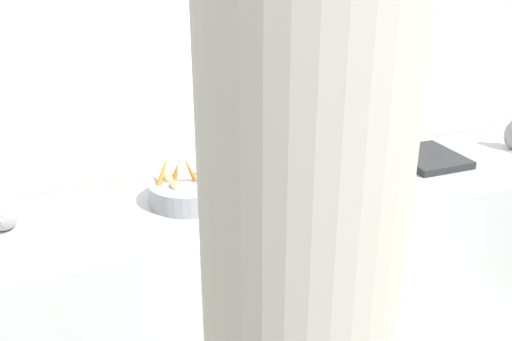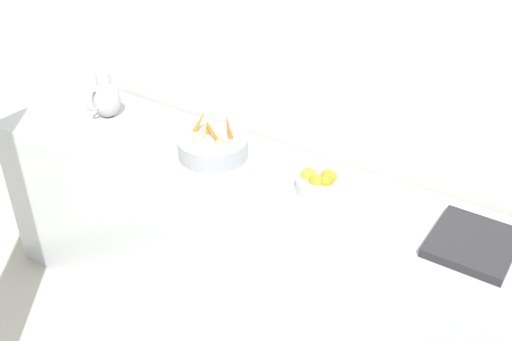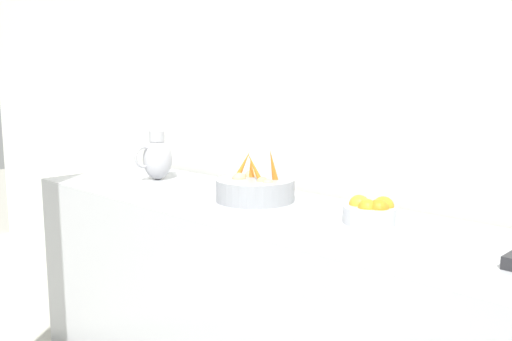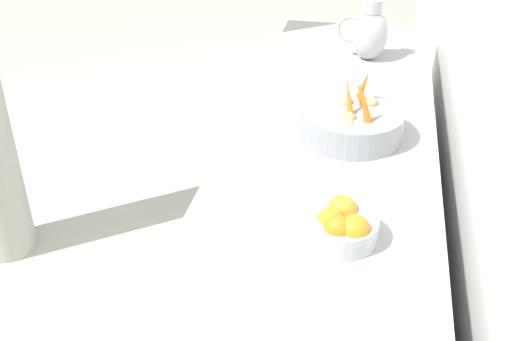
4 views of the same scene
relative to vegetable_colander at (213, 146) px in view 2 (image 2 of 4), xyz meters
name	(u,v)px [view 2 (image 2 of 4)]	position (x,y,z in m)	size (l,w,h in m)	color
tile_wall_left	(445,51)	(-0.39, 0.90, 0.54)	(0.10, 9.04, 3.00)	silver
prep_counter	(275,265)	(0.06, 0.40, -0.50)	(0.68, 3.16, 0.91)	#ADAFB5
vegetable_colander	(213,146)	(0.00, 0.00, 0.00)	(0.34, 0.34, 0.23)	gray
orange_bowl	(318,182)	(-0.02, 0.56, -0.01)	(0.19, 0.19, 0.10)	#ADAFB5
metal_pitcher_tall	(106,97)	(-0.01, -0.72, 0.06)	(0.21, 0.15, 0.25)	#A3A3A8
counter_sink_basin	(473,243)	(0.00, 1.23, -0.03)	(0.34, 0.30, 0.04)	#232326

